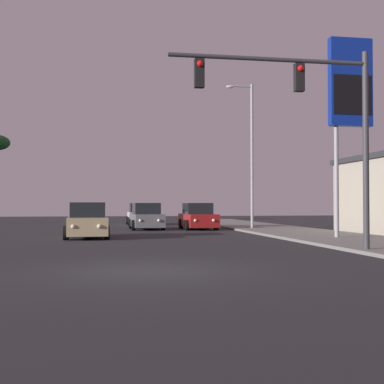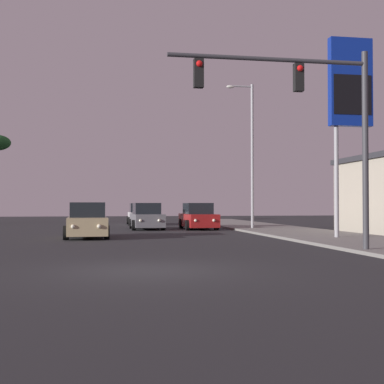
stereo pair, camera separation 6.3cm
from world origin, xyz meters
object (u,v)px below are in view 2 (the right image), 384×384
Objects in this scene: car_red at (198,217)px; street_lamp at (250,148)px; car_white at (141,215)px; car_grey at (147,217)px; traffic_light_mast at (312,108)px; gas_station_sign at (350,93)px; car_tan at (87,222)px.

car_red is 0.48× the size of street_lamp.
car_red is at bearing 110.23° from car_white.
traffic_light_mast is (3.80, -17.74, 3.93)m from car_grey.
gas_station_sign is at bearing 54.52° from traffic_light_mast.
car_red is at bearing 114.42° from gas_station_sign.
street_lamp reaches higher than car_red.
traffic_light_mast is 7.89m from gas_station_sign.
traffic_light_mast is (0.56, -17.23, 3.93)m from car_red.
gas_station_sign reaches higher than car_grey.
street_lamp reaches higher than car_tan.
traffic_light_mast is at bearing 126.02° from car_tan.
car_white is 12.21m from street_lamp.
car_grey is (-3.24, 0.51, 0.00)m from car_red.
car_tan is at bearing 46.79° from car_red.
car_white is 0.99× the size of car_grey.
street_lamp reaches higher than traffic_light_mast.
traffic_light_mast reaches higher than car_white.
street_lamp is (6.11, -9.63, 4.36)m from car_white.
street_lamp is at bearing 161.96° from car_grey.
traffic_light_mast is at bearing 98.17° from car_white.
street_lamp is at bearing 81.03° from traffic_light_mast.
car_grey is 0.48× the size of street_lamp.
car_tan is 12.52m from street_lamp.
car_grey is at bearing -10.86° from car_red.
car_red is 17.68m from traffic_light_mast.
car_grey is at bearing -114.73° from car_tan.
gas_station_sign is (4.44, 6.23, 1.93)m from traffic_light_mast.
car_tan is at bearing 127.55° from traffic_light_mast.
street_lamp is (3.07, -1.30, 4.36)m from car_red.
traffic_light_mast reaches higher than car_tan.
car_tan is at bearing 77.10° from car_white.
traffic_light_mast is at bearing -98.97° from street_lamp.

